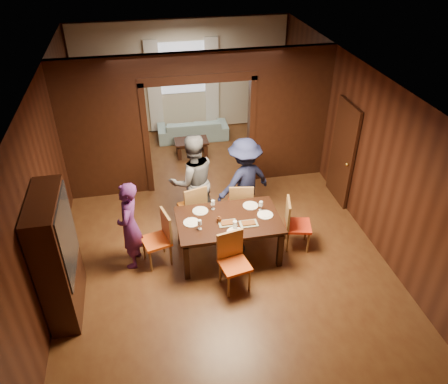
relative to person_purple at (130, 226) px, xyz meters
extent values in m
plane|color=#4D2815|center=(1.52, 0.70, -0.79)|extent=(9.00, 9.00, 0.00)
cube|color=silver|center=(1.52, 0.70, 2.11)|extent=(5.50, 9.00, 0.02)
cube|color=black|center=(1.52, 5.20, 0.66)|extent=(5.50, 0.02, 2.90)
cube|color=black|center=(-1.23, 0.70, 0.66)|extent=(0.02, 9.00, 2.90)
cube|color=black|center=(4.27, 0.70, 0.66)|extent=(0.02, 9.00, 2.90)
cube|color=black|center=(-0.40, 2.30, 0.41)|extent=(1.65, 0.15, 2.40)
cube|color=black|center=(3.45, 2.30, 0.41)|extent=(1.65, 0.15, 2.40)
cube|color=black|center=(1.52, 2.30, 1.86)|extent=(5.50, 0.15, 0.50)
cube|color=beige|center=(1.52, 5.17, 0.66)|extent=(5.40, 0.04, 2.85)
imported|color=#522161|center=(0.00, 0.00, 0.00)|extent=(0.49, 0.65, 1.59)
imported|color=#4F5056|center=(1.18, 0.96, 0.13)|extent=(1.01, 0.85, 1.84)
imported|color=#161B39|center=(2.14, 0.87, 0.07)|extent=(1.27, 1.00, 1.72)
imported|color=#8DB4B9|center=(1.65, 4.55, -0.53)|extent=(1.83, 0.75, 0.53)
imported|color=black|center=(1.78, -0.05, 0.01)|extent=(0.32, 0.32, 0.08)
cube|color=black|center=(1.64, -0.10, -0.41)|extent=(1.74, 1.08, 0.76)
cube|color=black|center=(1.50, 3.63, -0.59)|extent=(0.80, 0.50, 0.40)
cube|color=black|center=(-1.01, -0.80, 0.21)|extent=(0.40, 1.20, 2.00)
cube|color=black|center=(4.22, 1.20, 0.26)|extent=(0.06, 0.90, 2.10)
cube|color=silver|center=(1.52, 5.14, 0.91)|extent=(1.20, 0.03, 1.30)
cube|color=white|center=(0.77, 5.10, 0.46)|extent=(0.35, 0.06, 2.40)
cube|color=white|center=(2.27, 5.10, 0.46)|extent=(0.35, 0.06, 2.40)
cylinder|color=white|center=(1.01, -0.07, -0.03)|extent=(0.27, 0.27, 0.01)
cylinder|color=silver|center=(1.20, 0.22, -0.03)|extent=(0.27, 0.27, 0.01)
cylinder|color=silver|center=(2.09, 0.20, -0.03)|extent=(0.27, 0.27, 0.01)
cylinder|color=white|center=(2.27, -0.11, -0.03)|extent=(0.27, 0.27, 0.01)
cylinder|color=silver|center=(1.67, -0.47, -0.03)|extent=(0.27, 0.27, 0.01)
cube|color=gray|center=(1.59, -0.22, -0.02)|extent=(0.30, 0.20, 0.04)
cube|color=gray|center=(1.93, -0.30, -0.02)|extent=(0.30, 0.20, 0.04)
cylinder|color=white|center=(1.69, -0.36, 0.04)|extent=(0.07, 0.07, 0.14)
camera|label=1|loc=(0.41, -5.83, 4.41)|focal=35.00mm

